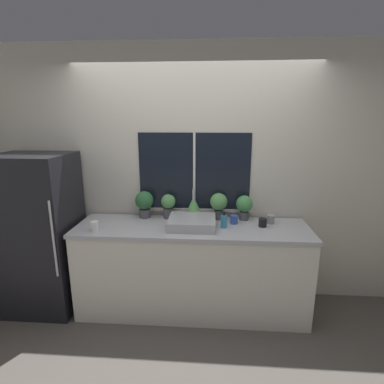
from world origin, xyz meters
name	(u,v)px	position (x,y,z in m)	size (l,w,h in m)	color
ground_plane	(190,327)	(0.00, 0.00, 0.00)	(14.00, 14.00, 0.00)	#4C4742
wall_back	(194,176)	(0.00, 0.69, 1.35)	(8.00, 0.09, 2.70)	beige
wall_left	(39,163)	(-2.21, 1.50, 1.35)	(0.06, 7.00, 2.70)	beige
wall_right	(370,167)	(2.21, 1.50, 1.35)	(0.06, 7.00, 2.70)	beige
counter	(192,268)	(0.00, 0.31, 0.46)	(2.31, 0.64, 0.92)	silver
refrigerator	(39,233)	(-1.57, 0.28, 0.81)	(0.73, 0.66, 1.62)	black
sink	(192,222)	(0.00, 0.31, 0.97)	(0.46, 0.45, 0.33)	#ADADB2
potted_plant_far_left	(144,202)	(-0.53, 0.55, 1.09)	(0.20, 0.20, 0.29)	#4C4C51
potted_plant_left	(168,205)	(-0.27, 0.55, 1.07)	(0.15, 0.15, 0.26)	#4C4C51
potted_plant_center	(194,206)	(0.00, 0.55, 1.06)	(0.14, 0.14, 0.24)	#4C4C51
potted_plant_right	(219,203)	(0.26, 0.55, 1.09)	(0.18, 0.18, 0.28)	#4C4C51
potted_plant_far_right	(244,205)	(0.53, 0.55, 1.08)	(0.17, 0.17, 0.26)	#4C4C51
soap_bottle	(224,221)	(0.31, 0.29, 0.99)	(0.06, 0.06, 0.16)	teal
mug_grey	(271,219)	(0.79, 0.45, 0.96)	(0.08, 0.08, 0.09)	gray
mug_white	(95,226)	(-0.91, 0.12, 0.97)	(0.07, 0.07, 0.10)	white
mug_blue	(234,220)	(0.42, 0.42, 0.96)	(0.07, 0.07, 0.09)	#3351AD
mug_black	(263,223)	(0.69, 0.35, 0.96)	(0.08, 0.08, 0.08)	black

